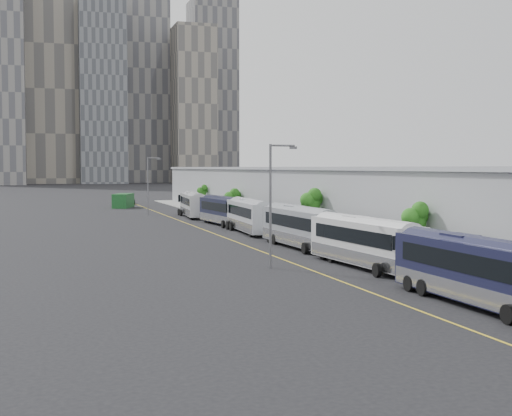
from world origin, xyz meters
name	(u,v)px	position (x,y,z in m)	size (l,w,h in m)	color
sidewalk	(337,238)	(9.00, 55.00, 0.06)	(10.00, 170.00, 0.12)	gray
lane_line	(236,242)	(-1.50, 55.00, 0.01)	(0.12, 160.00, 0.02)	gold
depot	(373,203)	(12.99, 55.00, 3.51)	(12.45, 160.40, 7.20)	gray
skyline	(74,71)	(-2.90, 324.16, 50.85)	(145.00, 64.00, 120.00)	slate
bus_1	(475,276)	(1.99, 21.00, 1.51)	(2.75, 12.30, 3.58)	#161732
bus_2	(364,246)	(2.61, 35.37, 1.52)	(3.40, 12.45, 3.59)	silver
bus_3	(300,230)	(2.60, 48.42, 1.56)	(2.98, 12.73, 3.70)	gray
bus_4	(250,219)	(2.49, 63.55, 1.55)	(3.16, 12.65, 3.67)	#B3B5BE
bus_5	(224,213)	(2.36, 74.50, 1.49)	(3.47, 12.27, 3.54)	black
bus_6	(193,207)	(1.69, 89.31, 1.51)	(3.49, 12.41, 3.58)	#B6B7B9
tree_1	(414,219)	(5.93, 34.29, 3.47)	(1.75, 1.75, 4.38)	black
tree_2	(311,201)	(5.84, 54.05, 3.85)	(1.93, 1.93, 4.85)	black
tree_3	(232,198)	(5.80, 83.22, 2.99)	(2.01, 2.01, 4.01)	black
tree_4	(202,192)	(6.14, 103.17, 3.14)	(1.32, 1.32, 3.87)	black
street_lamp_near	(273,197)	(-3.72, 37.00, 5.08)	(2.04, 0.22, 8.78)	#59595E
street_lamp_far	(149,182)	(-3.56, 96.58, 5.00)	(2.04, 0.22, 8.64)	#59595E
shipping_container	(123,201)	(-5.19, 116.43, 1.24)	(2.56, 6.23, 2.48)	#15451D
suv	(127,200)	(-2.97, 128.91, 0.76)	(2.52, 5.47, 1.52)	black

